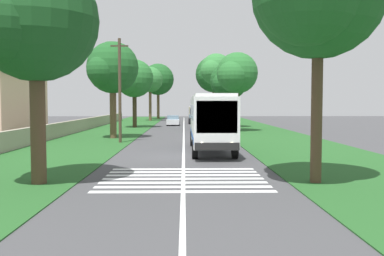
{
  "coord_description": "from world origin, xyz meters",
  "views": [
    {
      "loc": [
        -25.83,
        -0.04,
        3.2
      ],
      "look_at": [
        2.11,
        -0.54,
        1.6
      ],
      "focal_mm": 41.1,
      "sensor_mm": 36.0,
      "label": 1
    }
  ],
  "objects_px": {
    "trailing_car_3": "(194,119)",
    "roadside_tree_right_3": "(236,75)",
    "roadside_tree_left_0": "(157,80)",
    "roadside_tree_left_1": "(34,24)",
    "roadside_tree_right_4": "(213,75)",
    "trailing_minibus_0": "(195,113)",
    "roadside_tree_right_2": "(228,82)",
    "trailing_car_2": "(173,121)",
    "roadside_tree_right_0": "(215,71)",
    "coach_bus": "(211,119)",
    "utility_pole": "(120,89)",
    "roadside_tree_left_4": "(112,69)",
    "roadside_tree_left_2": "(150,80)",
    "trailing_car_1": "(199,124)",
    "trailing_car_0": "(200,126)",
    "roadside_tree_left_3": "(133,80)"
  },
  "relations": [
    {
      "from": "coach_bus",
      "to": "roadside_tree_right_2",
      "type": "xyz_separation_m",
      "value": [
        28.08,
        -3.93,
        3.78
      ]
    },
    {
      "from": "roadside_tree_right_4",
      "to": "roadside_tree_left_1",
      "type": "bearing_deg",
      "value": 170.82
    },
    {
      "from": "roadside_tree_left_0",
      "to": "coach_bus",
      "type": "bearing_deg",
      "value": -173.09
    },
    {
      "from": "roadside_tree_left_0",
      "to": "roadside_tree_left_4",
      "type": "height_order",
      "value": "roadside_tree_left_0"
    },
    {
      "from": "roadside_tree_left_1",
      "to": "roadside_tree_right_4",
      "type": "relative_size",
      "value": 0.7
    },
    {
      "from": "trailing_car_3",
      "to": "roadside_tree_left_3",
      "type": "xyz_separation_m",
      "value": [
        -11.08,
        8.07,
        5.51
      ]
    },
    {
      "from": "trailing_car_2",
      "to": "roadside_tree_right_0",
      "type": "bearing_deg",
      "value": -48.24
    },
    {
      "from": "roadside_tree_left_0",
      "to": "roadside_tree_right_2",
      "type": "bearing_deg",
      "value": -160.25
    },
    {
      "from": "roadside_tree_left_2",
      "to": "roadside_tree_left_3",
      "type": "distance_m",
      "value": 21.9
    },
    {
      "from": "trailing_car_2",
      "to": "roadside_tree_left_4",
      "type": "xyz_separation_m",
      "value": [
        -23.08,
        4.9,
        5.54
      ]
    },
    {
      "from": "roadside_tree_right_0",
      "to": "roadside_tree_right_4",
      "type": "distance_m",
      "value": 21.06
    },
    {
      "from": "trailing_car_0",
      "to": "roadside_tree_right_3",
      "type": "distance_m",
      "value": 7.18
    },
    {
      "from": "trailing_car_3",
      "to": "roadside_tree_left_4",
      "type": "bearing_deg",
      "value": 164.07
    },
    {
      "from": "coach_bus",
      "to": "trailing_car_2",
      "type": "height_order",
      "value": "coach_bus"
    },
    {
      "from": "trailing_car_1",
      "to": "utility_pole",
      "type": "xyz_separation_m",
      "value": [
        -18.5,
        6.89,
        3.65
      ]
    },
    {
      "from": "coach_bus",
      "to": "roadside_tree_right_3",
      "type": "relative_size",
      "value": 1.28
    },
    {
      "from": "roadside_tree_right_4",
      "to": "utility_pole",
      "type": "relative_size",
      "value": 1.53
    },
    {
      "from": "trailing_car_2",
      "to": "trailing_minibus_0",
      "type": "xyz_separation_m",
      "value": [
        12.69,
        -3.41,
        0.88
      ]
    },
    {
      "from": "coach_bus",
      "to": "roadside_tree_left_0",
      "type": "relative_size",
      "value": 1.02
    },
    {
      "from": "trailing_minibus_0",
      "to": "roadside_tree_left_0",
      "type": "relative_size",
      "value": 0.55
    },
    {
      "from": "trailing_car_1",
      "to": "trailing_minibus_0",
      "type": "xyz_separation_m",
      "value": [
        21.76,
        -0.05,
        0.88
      ]
    },
    {
      "from": "roadside_tree_left_1",
      "to": "utility_pole",
      "type": "bearing_deg",
      "value": -2.23
    },
    {
      "from": "trailing_car_1",
      "to": "roadside_tree_right_0",
      "type": "distance_m",
      "value": 16.89
    },
    {
      "from": "roadside_tree_right_0",
      "to": "roadside_tree_right_3",
      "type": "xyz_separation_m",
      "value": [
        -19.61,
        -0.91,
        -1.86
      ]
    },
    {
      "from": "roadside_tree_left_0",
      "to": "roadside_tree_right_3",
      "type": "relative_size",
      "value": 1.25
    },
    {
      "from": "roadside_tree_left_2",
      "to": "roadside_tree_right_4",
      "type": "xyz_separation_m",
      "value": [
        10.89,
        -12.0,
        1.6
      ]
    },
    {
      "from": "roadside_tree_left_2",
      "to": "trailing_minibus_0",
      "type": "bearing_deg",
      "value": -111.69
    },
    {
      "from": "trailing_minibus_0",
      "to": "roadside_tree_right_3",
      "type": "bearing_deg",
      "value": -171.62
    },
    {
      "from": "trailing_minibus_0",
      "to": "roadside_tree_right_2",
      "type": "relative_size",
      "value": 0.71
    },
    {
      "from": "roadside_tree_right_2",
      "to": "roadside_tree_right_4",
      "type": "xyz_separation_m",
      "value": [
        32.38,
        -0.15,
        2.89
      ]
    },
    {
      "from": "coach_bus",
      "to": "roadside_tree_left_3",
      "type": "distance_m",
      "value": 29.18
    },
    {
      "from": "roadside_tree_left_2",
      "to": "roadside_tree_left_1",
      "type": "bearing_deg",
      "value": -179.67
    },
    {
      "from": "roadside_tree_left_4",
      "to": "trailing_minibus_0",
      "type": "bearing_deg",
      "value": -13.08
    },
    {
      "from": "trailing_car_2",
      "to": "roadside_tree_right_0",
      "type": "xyz_separation_m",
      "value": [
        5.73,
        -6.42,
        7.53
      ]
    },
    {
      "from": "roadside_tree_right_0",
      "to": "roadside_tree_right_3",
      "type": "relative_size",
      "value": 1.24
    },
    {
      "from": "trailing_minibus_0",
      "to": "roadside_tree_left_2",
      "type": "distance_m",
      "value": 10.3
    },
    {
      "from": "roadside_tree_left_3",
      "to": "trailing_minibus_0",
      "type": "bearing_deg",
      "value": -24.05
    },
    {
      "from": "coach_bus",
      "to": "trailing_car_2",
      "type": "distance_m",
      "value": 33.9
    },
    {
      "from": "roadside_tree_left_4",
      "to": "roadside_tree_right_4",
      "type": "distance_m",
      "value": 51.4
    },
    {
      "from": "coach_bus",
      "to": "utility_pole",
      "type": "bearing_deg",
      "value": 48.31
    },
    {
      "from": "trailing_car_3",
      "to": "roadside_tree_left_4",
      "type": "xyz_separation_m",
      "value": [
        -28.16,
        8.04,
        5.54
      ]
    },
    {
      "from": "utility_pole",
      "to": "roadside_tree_left_4",
      "type": "bearing_deg",
      "value": 16.82
    },
    {
      "from": "trailing_car_0",
      "to": "utility_pole",
      "type": "relative_size",
      "value": 0.52
    },
    {
      "from": "roadside_tree_right_0",
      "to": "roadside_tree_right_3",
      "type": "height_order",
      "value": "roadside_tree_right_0"
    },
    {
      "from": "trailing_minibus_0",
      "to": "roadside_tree_left_1",
      "type": "xyz_separation_m",
      "value": [
        -58.04,
        7.64,
        4.71
      ]
    },
    {
      "from": "roadside_tree_left_3",
      "to": "roadside_tree_right_3",
      "type": "height_order",
      "value": "roadside_tree_right_3"
    },
    {
      "from": "trailing_car_3",
      "to": "trailing_minibus_0",
      "type": "relative_size",
      "value": 0.72
    },
    {
      "from": "trailing_car_3",
      "to": "roadside_tree_right_3",
      "type": "distance_m",
      "value": 20.22
    },
    {
      "from": "trailing_car_3",
      "to": "roadside_tree_left_3",
      "type": "distance_m",
      "value": 14.78
    },
    {
      "from": "roadside_tree_left_4",
      "to": "trailing_car_2",
      "type": "bearing_deg",
      "value": -11.98
    }
  ]
}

